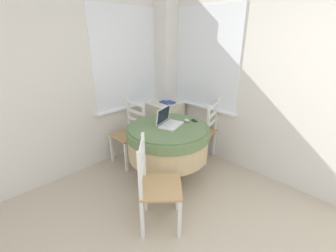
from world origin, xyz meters
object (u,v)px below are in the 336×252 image
cell_phone (194,121)px  dining_chair_camera_near (156,186)px  computer_mouse (187,120)px  dining_chair_near_back_window (130,133)px  dining_chair_near_right_window (203,132)px  laptop (168,121)px  round_dining_table (168,139)px  book_on_cabinet (168,102)px  corner_cabinet (165,124)px

cell_phone → dining_chair_camera_near: bearing=-160.8°
computer_mouse → cell_phone: size_ratio=0.76×
dining_chair_near_back_window → dining_chair_near_right_window: 1.10m
computer_mouse → dining_chair_camera_near: size_ratio=0.09×
laptop → dining_chair_near_back_window: size_ratio=0.38×
round_dining_table → book_on_cabinet: bearing=45.6°
dining_chair_near_back_window → dining_chair_near_right_window: (0.82, -0.73, 0.00)m
dining_chair_near_right_window → corner_cabinet: 0.77m
round_dining_table → dining_chair_near_right_window: size_ratio=1.09×
dining_chair_camera_near → corner_cabinet: size_ratio=1.22×
laptop → cell_phone: (0.34, -0.14, -0.04)m
dining_chair_camera_near → dining_chair_near_back_window: bearing=65.3°
round_dining_table → corner_cabinet: size_ratio=1.33×
computer_mouse → cell_phone: computer_mouse is taller
dining_chair_camera_near → book_on_cabinet: dining_chair_camera_near is taller
dining_chair_near_back_window → round_dining_table: bearing=-85.8°
book_on_cabinet → laptop: bearing=-134.0°
dining_chair_near_back_window → cell_phone: bearing=-63.7°
round_dining_table → book_on_cabinet: size_ratio=4.60×
laptop → cell_phone: 0.37m
dining_chair_near_back_window → dining_chair_camera_near: bearing=-114.7°
dining_chair_near_back_window → dining_chair_camera_near: same height
laptop → dining_chair_near_right_window: bearing=-0.7°
laptop → cell_phone: bearing=-22.5°
corner_cabinet → book_on_cabinet: (0.00, -0.06, 0.40)m
corner_cabinet → cell_phone: bearing=-110.8°
dining_chair_near_back_window → dining_chair_near_right_window: same height
laptop → computer_mouse: 0.26m
round_dining_table → dining_chair_near_back_window: 0.76m
laptop → dining_chair_near_right_window: laptop is taller
round_dining_table → dining_chair_near_back_window: size_ratio=1.09×
round_dining_table → dining_chair_near_right_window: bearing=1.2°
dining_chair_near_back_window → dining_chair_camera_near: size_ratio=1.00×
laptop → dining_chair_near_back_window: (-0.09, 0.72, -0.37)m
computer_mouse → cell_phone: bearing=-28.4°
book_on_cabinet → corner_cabinet: bearing=93.1°
computer_mouse → corner_cabinet: size_ratio=0.11×
round_dining_table → computer_mouse: 0.35m
round_dining_table → dining_chair_camera_near: (-0.61, -0.46, -0.14)m
dining_chair_near_right_window → cell_phone: bearing=-161.8°
laptop → cell_phone: size_ratio=3.24×
dining_chair_camera_near → round_dining_table: bearing=36.7°
dining_chair_near_back_window → dining_chair_camera_near: 1.33m
dining_chair_near_back_window → book_on_cabinet: size_ratio=4.22×
cell_phone → book_on_cabinet: (0.34, 0.84, 0.00)m
cell_phone → dining_chair_camera_near: (-0.98, -0.34, -0.32)m
round_dining_table → dining_chair_near_back_window: dining_chair_near_back_window is taller
laptop → dining_chair_camera_near: 0.88m
round_dining_table → laptop: 0.23m
cell_phone → dining_chair_near_back_window: size_ratio=0.12×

